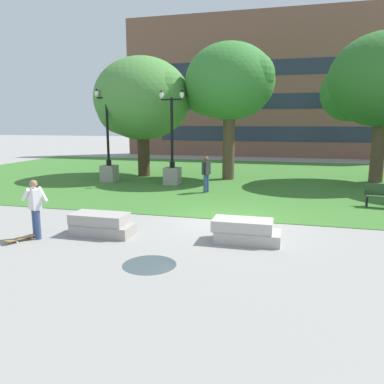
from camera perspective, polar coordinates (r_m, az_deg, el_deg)
ground_plane at (r=12.87m, az=5.78°, el=-4.34°), size 140.00×140.00×0.00m
grass_lawn at (r=22.62m, az=9.71°, el=2.08°), size 40.00×20.00×0.02m
concrete_block_center at (r=11.51m, az=-13.59°, el=-4.82°), size 1.84×0.90×0.64m
concrete_block_left at (r=10.63m, az=8.13°, el=-5.91°), size 1.88×0.90×0.64m
person_skateboarder at (r=11.55m, az=-22.81°, el=-1.91°), size 0.92×0.50×1.71m
skateboard at (r=11.71m, az=-24.42°, el=-6.36°), size 0.56×1.02×0.14m
puddle at (r=9.03m, az=-6.50°, el=-10.94°), size 1.28×1.28×0.01m
lamp_post_center at (r=21.47m, az=-12.56°, el=4.33°), size 1.32×0.80×5.09m
lamp_post_right at (r=19.98m, az=-3.03°, el=4.03°), size 1.32×0.80×4.93m
tree_far_right at (r=21.95m, az=5.62°, el=16.17°), size 5.26×5.01×7.65m
tree_far_left at (r=23.07m, az=27.06°, el=14.77°), size 6.11×5.82×7.97m
tree_near_left at (r=23.30m, az=-7.72°, el=13.73°), size 6.03×5.75×7.11m
person_bystander_near_lawn at (r=17.61m, az=2.19°, el=3.02°), size 0.37×0.61×1.71m
building_facade_distant at (r=36.98m, az=12.44°, el=15.57°), size 29.10×1.03×13.32m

